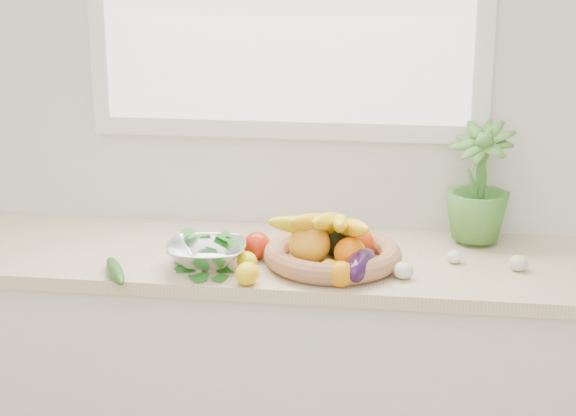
# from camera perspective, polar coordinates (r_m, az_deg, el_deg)

# --- Properties ---
(back_wall) EXTENTS (4.50, 0.02, 2.70)m
(back_wall) POSITION_cam_1_polar(r_m,az_deg,el_deg) (2.89, -0.08, 7.51)
(back_wall) COLOR white
(back_wall) RESTS_ON ground
(counter_cabinet) EXTENTS (2.20, 0.58, 0.86)m
(counter_cabinet) POSITION_cam_1_polar(r_m,az_deg,el_deg) (2.90, -0.94, -11.70)
(counter_cabinet) COLOR silver
(counter_cabinet) RESTS_ON ground
(countertop) EXTENTS (2.24, 0.62, 0.04)m
(countertop) POSITION_cam_1_polar(r_m,az_deg,el_deg) (2.72, -0.98, -3.28)
(countertop) COLOR beige
(countertop) RESTS_ON counter_cabinet
(orange_loose) EXTENTS (0.09, 0.09, 0.07)m
(orange_loose) POSITION_cam_1_polar(r_m,az_deg,el_deg) (2.43, 3.42, -4.29)
(orange_loose) COLOR orange
(orange_loose) RESTS_ON countertop
(lemon_a) EXTENTS (0.08, 0.09, 0.06)m
(lemon_a) POSITION_cam_1_polar(r_m,az_deg,el_deg) (2.45, -2.65, -4.26)
(lemon_a) COLOR yellow
(lemon_a) RESTS_ON countertop
(lemon_b) EXTENTS (0.09, 0.10, 0.06)m
(lemon_b) POSITION_cam_1_polar(r_m,az_deg,el_deg) (2.47, 2.66, -4.06)
(lemon_b) COLOR yellow
(lemon_b) RESTS_ON countertop
(lemon_c) EXTENTS (0.09, 0.09, 0.06)m
(lemon_c) POSITION_cam_1_polar(r_m,az_deg,el_deg) (2.55, -2.67, -3.48)
(lemon_c) COLOR #D7CE0B
(lemon_c) RESTS_ON countertop
(apple) EXTENTS (0.10, 0.10, 0.08)m
(apple) POSITION_cam_1_polar(r_m,az_deg,el_deg) (2.65, -2.02, -2.44)
(apple) COLOR red
(apple) RESTS_ON countertop
(ginger) EXTENTS (0.12, 0.10, 0.04)m
(ginger) POSITION_cam_1_polar(r_m,az_deg,el_deg) (2.51, 3.04, -4.05)
(ginger) COLOR tan
(ginger) RESTS_ON countertop
(garlic_a) EXTENTS (0.05, 0.05, 0.04)m
(garlic_a) POSITION_cam_1_polar(r_m,az_deg,el_deg) (2.66, 10.70, -3.12)
(garlic_a) COLOR white
(garlic_a) RESTS_ON countertop
(garlic_b) EXTENTS (0.06, 0.06, 0.05)m
(garlic_b) POSITION_cam_1_polar(r_m,az_deg,el_deg) (2.64, 14.68, -3.46)
(garlic_b) COLOR silver
(garlic_b) RESTS_ON countertop
(garlic_c) EXTENTS (0.06, 0.06, 0.05)m
(garlic_c) POSITION_cam_1_polar(r_m,az_deg,el_deg) (2.51, 7.46, -4.03)
(garlic_c) COLOR silver
(garlic_c) RESTS_ON countertop
(eggplant) EXTENTS (0.11, 0.21, 0.08)m
(eggplant) POSITION_cam_1_polar(r_m,az_deg,el_deg) (2.49, 4.73, -3.68)
(eggplant) COLOR #280E36
(eggplant) RESTS_ON countertop
(cucumber) EXTENTS (0.14, 0.22, 0.04)m
(cucumber) POSITION_cam_1_polar(r_m,az_deg,el_deg) (2.55, -11.11, -4.01)
(cucumber) COLOR #185117
(cucumber) RESTS_ON countertop
(radish) EXTENTS (0.04, 0.04, 0.03)m
(radish) POSITION_cam_1_polar(r_m,az_deg,el_deg) (2.49, 1.20, -4.27)
(radish) COLOR #D11A4F
(radish) RESTS_ON countertop
(potted_herb) EXTENTS (0.28, 0.28, 0.37)m
(potted_herb) POSITION_cam_1_polar(r_m,az_deg,el_deg) (2.81, 12.22, 1.69)
(potted_herb) COLOR #458430
(potted_herb) RESTS_ON countertop
(fruit_basket) EXTENTS (0.49, 0.49, 0.20)m
(fruit_basket) POSITION_cam_1_polar(r_m,az_deg,el_deg) (2.59, 2.83, -2.54)
(fruit_basket) COLOR tan
(fruit_basket) RESTS_ON countertop
(colander_with_spinach) EXTENTS (0.26, 0.26, 0.12)m
(colander_with_spinach) POSITION_cam_1_polar(r_m,az_deg,el_deg) (2.57, -5.29, -2.61)
(colander_with_spinach) COLOR white
(colander_with_spinach) RESTS_ON countertop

